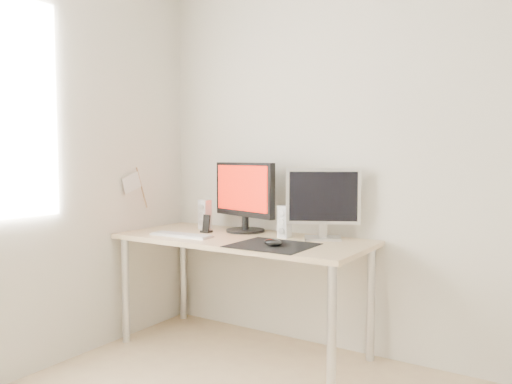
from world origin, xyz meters
The scene contains 11 objects.
wall_back centered at (0.00, 1.75, 1.25)m, with size 3.50×3.50×0.00m, color silver.
mousepad centered at (-0.62, 1.23, 0.73)m, with size 0.45×0.40×0.00m, color black.
mouse centered at (-0.60, 1.20, 0.75)m, with size 0.11×0.07×0.04m, color black.
desk centered at (-0.93, 1.38, 0.65)m, with size 1.60×0.70×0.73m.
main_monitor centered at (-1.04, 1.57, 0.98)m, with size 0.54×0.32×0.47m.
second_monitor centered at (-0.47, 1.57, 0.97)m, with size 0.42×0.24×0.43m.
speaker_left centered at (-1.36, 1.54, 0.83)m, with size 0.06×0.08×0.20m.
speaker_right centered at (-0.70, 1.50, 0.83)m, with size 0.06×0.08×0.20m.
keyboard centered at (-1.28, 1.20, 0.74)m, with size 0.43×0.15×0.02m.
phone_dock centered at (-1.24, 1.41, 0.77)m, with size 0.07×0.06×0.12m.
pennant centered at (-1.72, 1.24, 1.05)m, with size 0.01×0.23×0.29m.
Camera 1 is at (0.81, -1.19, 1.23)m, focal length 35.00 mm.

